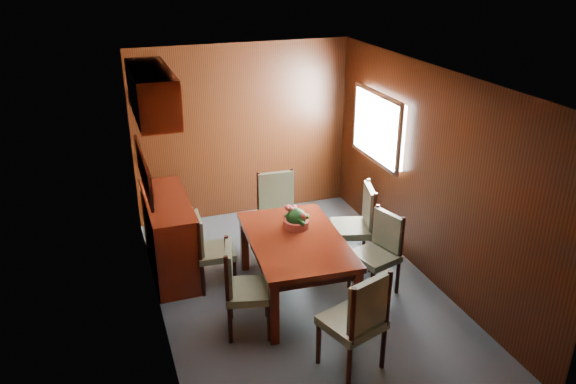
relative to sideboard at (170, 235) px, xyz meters
name	(u,v)px	position (x,y,z in m)	size (l,w,h in m)	color
ground	(300,293)	(1.25, -1.00, -0.45)	(4.50, 4.50, 0.00)	#37434C
room_shell	(281,145)	(1.15, -0.67, 1.18)	(3.06, 4.52, 2.41)	black
sideboard	(170,235)	(0.00, 0.00, 0.00)	(0.48, 1.40, 0.90)	#360F06
dining_table	(296,246)	(1.18, -1.03, 0.17)	(1.07, 1.60, 0.72)	#360F06
chair_left_near	(241,284)	(0.47, -1.41, 0.08)	(0.53, 0.55, 0.95)	black
chair_left_far	(208,246)	(0.35, -0.51, 0.05)	(0.43, 0.45, 0.90)	black
chair_right_near	(380,248)	(2.10, -1.19, 0.06)	(0.53, 0.54, 0.93)	black
chair_right_far	(359,221)	(2.12, -0.62, 0.11)	(0.57, 0.59, 1.01)	black
chair_head	(359,318)	(1.29, -2.32, 0.12)	(0.61, 0.59, 1.02)	black
chair_foot	(278,209)	(1.33, 0.01, 0.12)	(0.51, 0.49, 1.03)	black
flower_centerpiece	(296,215)	(1.27, -0.80, 0.42)	(0.31, 0.31, 0.31)	#AD4535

